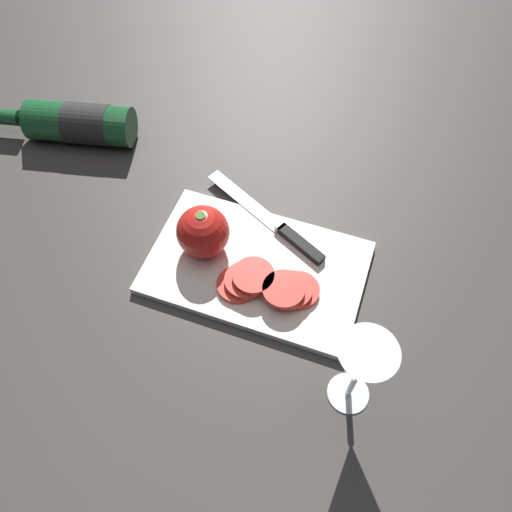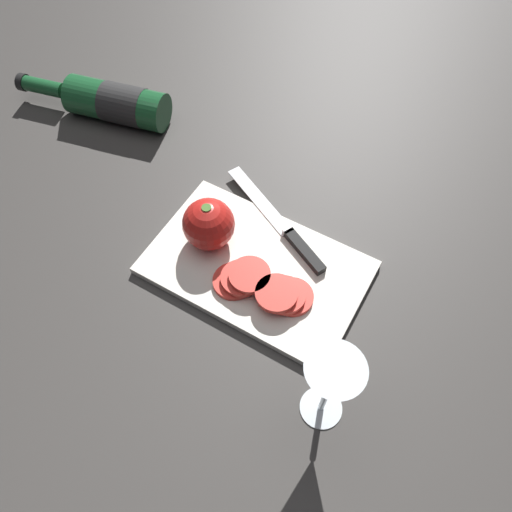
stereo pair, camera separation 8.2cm
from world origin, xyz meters
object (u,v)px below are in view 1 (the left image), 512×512
wine_glass (361,367)px  tomato_slice_stack_far (245,280)px  tomato_slice_stack_near (291,290)px  wine_bottle (75,123)px  whole_tomato (201,231)px  knife (285,231)px

wine_glass → tomato_slice_stack_far: 0.25m
wine_glass → tomato_slice_stack_near: (-0.13, 0.12, -0.08)m
wine_bottle → tomato_slice_stack_near: bearing=-22.3°
whole_tomato → tomato_slice_stack_near: size_ratio=1.00×
wine_bottle → knife: size_ratio=1.30×
wine_glass → knife: 0.31m
wine_glass → tomato_slice_stack_far: size_ratio=1.80×
whole_tomato → tomato_slice_stack_far: bearing=-26.2°
tomato_slice_stack_far → knife: bearing=76.1°
tomato_slice_stack_far → wine_glass: bearing=-29.6°
wine_bottle → wine_glass: size_ratio=2.04×
whole_tomato → knife: 0.15m
whole_tomato → knife: size_ratio=0.35×
wine_bottle → knife: 0.48m
wine_bottle → tomato_slice_stack_far: 0.49m
knife → tomato_slice_stack_near: size_ratio=2.88×
wine_bottle → whole_tomato: size_ratio=3.74×
wine_glass → whole_tomato: wine_glass is taller
tomato_slice_stack_near → wine_glass: bearing=-43.9°
tomato_slice_stack_near → tomato_slice_stack_far: 0.08m
whole_tomato → tomato_slice_stack_far: whole_tomato is taller
knife → tomato_slice_stack_near: (0.05, -0.11, 0.01)m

